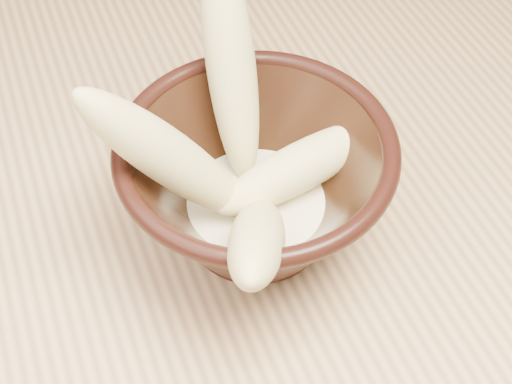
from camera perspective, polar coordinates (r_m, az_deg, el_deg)
table at (r=0.74m, az=-1.79°, el=-0.72°), size 1.20×0.80×0.75m
bowl at (r=0.57m, az=0.00°, el=0.65°), size 0.22×0.22×0.12m
milk_puddle at (r=0.59m, az=0.00°, el=-1.17°), size 0.12×0.12×0.02m
banana_upright at (r=0.57m, az=-2.05°, el=10.29°), size 0.06×0.14×0.19m
banana_left at (r=0.52m, az=-6.95°, el=2.74°), size 0.15×0.07×0.17m
banana_across at (r=0.57m, az=3.63°, el=2.06°), size 0.16×0.07×0.05m
banana_front at (r=0.50m, az=0.09°, el=-3.87°), size 0.10×0.16×0.13m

